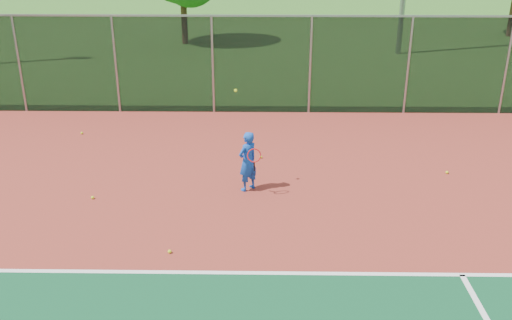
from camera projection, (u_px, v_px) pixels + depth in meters
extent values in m
cube|color=maroon|center=(353.00, 312.00, 8.86)|extent=(30.00, 20.00, 0.02)
cube|color=white|center=(462.00, 275.00, 9.75)|extent=(22.00, 0.10, 0.00)
cube|color=black|center=(310.00, 66.00, 17.50)|extent=(30.00, 0.04, 3.00)
cube|color=gray|center=(312.00, 16.00, 16.92)|extent=(30.00, 0.06, 0.06)
imported|color=#1246B0|center=(248.00, 161.00, 12.61)|extent=(0.59, 0.59, 1.38)
cylinder|color=black|center=(254.00, 166.00, 12.38)|extent=(0.03, 0.15, 0.27)
torus|color=#A51414|center=(254.00, 155.00, 12.17)|extent=(0.30, 0.13, 0.29)
sphere|color=#C5DC19|center=(236.00, 90.00, 12.09)|extent=(0.07, 0.07, 0.07)
sphere|color=#C5DC19|center=(447.00, 172.00, 13.66)|extent=(0.07, 0.07, 0.07)
sphere|color=#C5DC19|center=(170.00, 252.00, 10.39)|extent=(0.07, 0.07, 0.07)
sphere|color=#C5DC19|center=(93.00, 197.00, 12.42)|extent=(0.07, 0.07, 0.07)
sphere|color=#C5DC19|center=(261.00, 157.00, 14.55)|extent=(0.07, 0.07, 0.07)
sphere|color=#C5DC19|center=(82.00, 133.00, 16.20)|extent=(0.07, 0.07, 0.07)
cylinder|color=#372214|center=(184.00, 20.00, 27.90)|extent=(0.30, 0.30, 2.29)
cylinder|color=#372214|center=(512.00, 13.00, 29.68)|extent=(0.30, 0.30, 2.36)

